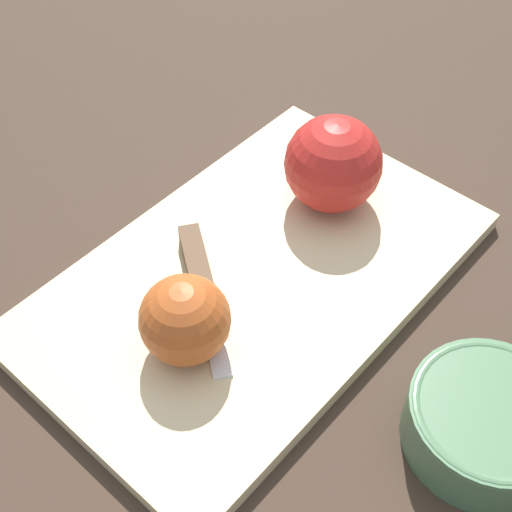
{
  "coord_description": "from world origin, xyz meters",
  "views": [
    {
      "loc": [
        0.34,
        0.21,
        0.49
      ],
      "look_at": [
        0.0,
        0.0,
        0.04
      ],
      "focal_mm": 50.0,
      "sensor_mm": 36.0,
      "label": 1
    }
  ],
  "objects_px": {
    "apple_half_left": "(333,164)",
    "apple_half_right": "(184,320)",
    "knife": "(198,270)",
    "bowl": "(487,421)"
  },
  "relations": [
    {
      "from": "apple_half_left",
      "to": "apple_half_right",
      "type": "height_order",
      "value": "apple_half_left"
    },
    {
      "from": "bowl",
      "to": "apple_half_left",
      "type": "bearing_deg",
      "value": -126.23
    },
    {
      "from": "apple_half_left",
      "to": "bowl",
      "type": "height_order",
      "value": "apple_half_left"
    },
    {
      "from": "apple_half_left",
      "to": "bowl",
      "type": "distance_m",
      "value": 0.26
    },
    {
      "from": "knife",
      "to": "bowl",
      "type": "xyz_separation_m",
      "value": [
        0.01,
        0.26,
        0.0
      ]
    },
    {
      "from": "apple_half_left",
      "to": "knife",
      "type": "height_order",
      "value": "apple_half_left"
    },
    {
      "from": "apple_half_right",
      "to": "knife",
      "type": "bearing_deg",
      "value": -76.34
    },
    {
      "from": "knife",
      "to": "bowl",
      "type": "relative_size",
      "value": 1.0
    },
    {
      "from": "apple_half_left",
      "to": "knife",
      "type": "bearing_deg",
      "value": -67.72
    },
    {
      "from": "apple_half_left",
      "to": "apple_half_right",
      "type": "relative_size",
      "value": 1.26
    }
  ]
}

